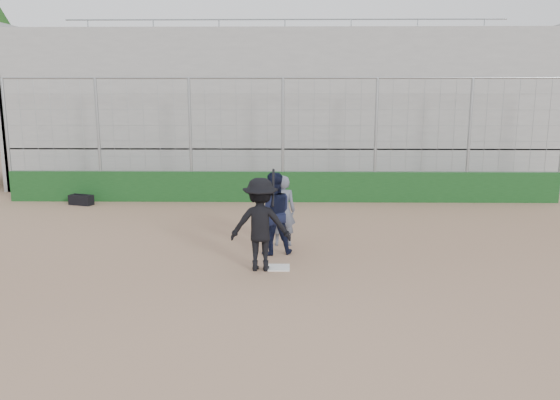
{
  "coord_description": "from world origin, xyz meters",
  "views": [
    {
      "loc": [
        0.2,
        -10.69,
        3.52
      ],
      "look_at": [
        0.0,
        1.4,
        1.15
      ],
      "focal_mm": 35.0,
      "sensor_mm": 36.0,
      "label": 1
    }
  ],
  "objects_px": {
    "equipment_bag": "(81,200)",
    "catcher_crouched": "(273,227)",
    "batter_at_plate": "(261,224)",
    "umpire": "(283,214)"
  },
  "relations": [
    {
      "from": "catcher_crouched",
      "to": "equipment_bag",
      "type": "xyz_separation_m",
      "value": [
        -6.31,
        5.35,
        -0.45
      ]
    },
    {
      "from": "catcher_crouched",
      "to": "equipment_bag",
      "type": "bearing_deg",
      "value": 139.69
    },
    {
      "from": "batter_at_plate",
      "to": "catcher_crouched",
      "type": "relative_size",
      "value": 1.64
    },
    {
      "from": "catcher_crouched",
      "to": "batter_at_plate",
      "type": "bearing_deg",
      "value": -101.39
    },
    {
      "from": "batter_at_plate",
      "to": "umpire",
      "type": "distance_m",
      "value": 1.86
    },
    {
      "from": "equipment_bag",
      "to": "batter_at_plate",
      "type": "bearing_deg",
      "value": -46.52
    },
    {
      "from": "equipment_bag",
      "to": "catcher_crouched",
      "type": "bearing_deg",
      "value": -40.31
    },
    {
      "from": "umpire",
      "to": "batter_at_plate",
      "type": "bearing_deg",
      "value": 73.55
    },
    {
      "from": "batter_at_plate",
      "to": "equipment_bag",
      "type": "xyz_separation_m",
      "value": [
        -6.09,
        6.43,
        -0.78
      ]
    },
    {
      "from": "batter_at_plate",
      "to": "catcher_crouched",
      "type": "height_order",
      "value": "batter_at_plate"
    }
  ]
}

